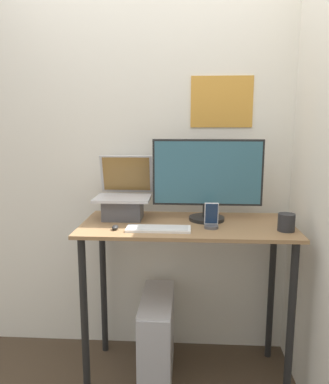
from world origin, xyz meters
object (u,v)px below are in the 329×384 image
at_px(mouse, 116,227).
at_px(cell_phone, 212,220).
at_px(keyboard, 159,229).
at_px(monitor, 208,181).
at_px(laptop, 124,202).
at_px(computer_tower, 158,337).

xyz_separation_m(mouse, cell_phone, (0.51, 0.06, 0.03)).
relative_size(keyboard, cell_phone, 2.43).
bearing_deg(monitor, keyboard, -139.35).
height_order(laptop, keyboard, laptop).
bearing_deg(cell_phone, laptop, 160.07).
distance_m(mouse, cell_phone, 0.52).
relative_size(laptop, keyboard, 1.07).
bearing_deg(computer_tower, mouse, -145.00).
height_order(monitor, keyboard, monitor).
distance_m(keyboard, computer_tower, 0.73).
bearing_deg(monitor, mouse, -154.91).
bearing_deg(keyboard, mouse, -178.87).
xyz_separation_m(keyboard, cell_phone, (0.28, 0.06, 0.03)).
bearing_deg(laptop, keyboard, -47.04).
bearing_deg(keyboard, computer_tower, 98.67).
relative_size(monitor, cell_phone, 4.51).
height_order(monitor, mouse, monitor).
bearing_deg(mouse, computer_tower, 35.00).
relative_size(monitor, keyboard, 1.85).
relative_size(laptop, cell_phone, 2.61).
xyz_separation_m(monitor, cell_phone, (0.02, -0.17, -0.19)).
bearing_deg(computer_tower, monitor, 16.66).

